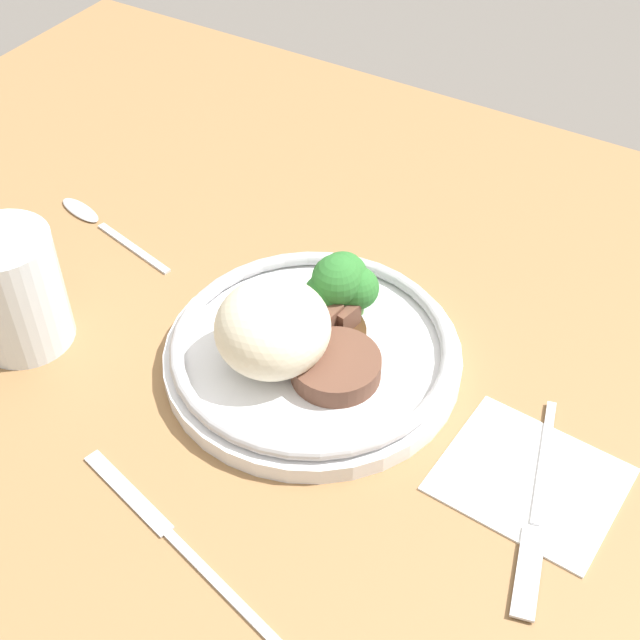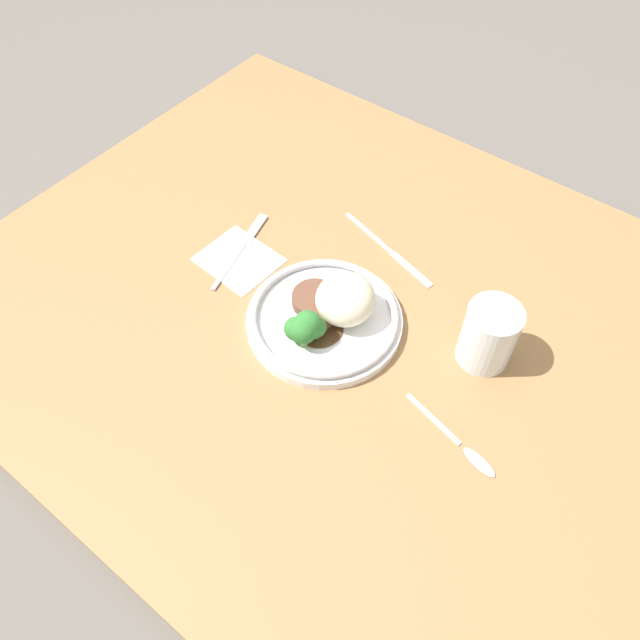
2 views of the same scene
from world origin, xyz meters
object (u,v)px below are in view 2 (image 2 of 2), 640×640
(plate, at_px, (327,314))
(juice_glass, at_px, (488,338))
(spoon, at_px, (467,451))
(fork, at_px, (245,243))
(knife, at_px, (390,251))

(plate, bearing_deg, juice_glass, 23.60)
(juice_glass, xyz_separation_m, spoon, (0.06, -0.15, -0.04))
(fork, bearing_deg, juice_glass, -98.75)
(juice_glass, height_order, fork, juice_glass)
(spoon, bearing_deg, plate, -178.33)
(juice_glass, bearing_deg, spoon, -68.20)
(plate, bearing_deg, fork, 166.36)
(plate, bearing_deg, knife, 92.34)
(plate, xyz_separation_m, fork, (-0.22, 0.05, -0.02))
(fork, height_order, spoon, same)
(juice_glass, bearing_deg, plate, -156.40)
(plate, height_order, juice_glass, juice_glass)
(juice_glass, relative_size, knife, 0.49)
(knife, height_order, spoon, spoon)
(plate, height_order, knife, plate)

